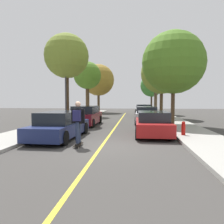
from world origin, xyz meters
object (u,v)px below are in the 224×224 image
Objects in this scene: parked_car_right_near at (147,115)px; fire_hydrant at (183,128)px; parked_car_left_near at (86,116)px; street_tree_left_near at (87,76)px; street_tree_right_farthest at (152,86)px; street_tree_right_far at (156,77)px; skateboard at (78,144)px; parked_car_left_nearest at (60,126)px; street_tree_left_nearest at (67,56)px; parked_car_right_farthest at (142,109)px; parked_car_right_far at (143,111)px; parked_car_right_nearest at (153,124)px; street_tree_right_near at (162,73)px; streetlamp at (66,79)px; street_tree_right_nearest at (173,63)px; skateboarder at (78,120)px; street_tree_left_far at (98,80)px.

fire_hydrant is (1.50, -6.93, -0.20)m from parked_car_right_near.
parked_car_left_near is 9.90m from street_tree_left_near.
fire_hydrant is (-0.29, -25.82, -3.82)m from street_tree_right_farthest.
skateboard is (-5.09, -21.04, -4.89)m from street_tree_right_far.
parked_car_left_nearest is 6.79× the size of fire_hydrant.
parked_car_right_near is 0.71× the size of street_tree_right_far.
skateboard is at bearing -109.03° from parked_car_right_near.
street_tree_left_nearest is 1.14× the size of street_tree_left_near.
parked_car_left_nearest reaches higher than parked_car_right_farthest.
parked_car_right_far is at bearing 72.56° from parked_car_left_nearest.
parked_car_right_nearest is (4.70, 1.52, -0.02)m from parked_car_left_nearest.
street_tree_left_near is 8.47m from street_tree_right_near.
parked_car_right_near is 12.37m from street_tree_right_far.
street_tree_right_farthest is at bearing 76.34° from parked_car_left_nearest.
parked_car_right_far is at bearing 52.91° from streetlamp.
parked_car_right_far is 14.16m from fire_hydrant.
street_tree_right_nearest is 10.22m from skateboard.
street_tree_right_farthest is at bearing 79.85° from skateboard.
street_tree_right_near is at bearing 70.87° from skateboarder.
street_tree_right_far reaches higher than parked_car_right_near.
parked_car_left_near is at bearing -78.60° from street_tree_left_near.
parked_car_right_nearest is 6.30m from parked_car_right_near.
street_tree_left_near is at bearing -150.99° from street_tree_right_far.
skateboarder reaches higher than skateboard.
streetlamp is (-8.24, -20.27, -0.73)m from street_tree_right_farthest.
parked_car_right_farthest is at bearing 96.97° from street_tree_right_nearest.
parked_car_left_nearest is 8.59m from street_tree_left_nearest.
street_tree_right_nearest reaches higher than parked_car_right_farthest.
parked_car_left_near reaches higher than parked_car_right_far.
fire_hydrant is (7.99, -13.80, -4.24)m from street_tree_left_near.
street_tree_left_near is 0.93× the size of street_tree_right_far.
fire_hydrant is at bearing 29.10° from skateboarder.
street_tree_right_far is at bearing 67.49° from parked_car_right_far.
streetlamp reaches higher than street_tree_right_farthest.
parked_car_right_farthest is at bearing 90.00° from parked_car_right_nearest.
street_tree_right_farthest is (1.79, 11.74, 3.61)m from parked_car_right_far.
street_tree_right_nearest is 1.01× the size of street_tree_right_near.
street_tree_left_far reaches higher than street_tree_right_far.
street_tree_left_near is 9.47m from street_tree_right_far.
street_tree_right_nearest is 6.48m from fire_hydrant.
streetlamp is at bearing -122.67° from street_tree_right_far.
street_tree_left_nearest is 21.50m from street_tree_right_farthest.
street_tree_left_far is at bearing 94.54° from parked_car_left_nearest.
street_tree_right_far reaches higher than parked_car_right_far.
parked_car_left_near is 0.61× the size of street_tree_left_far.
street_tree_right_far reaches higher than parked_car_right_farthest.
skateboard is at bearing -101.18° from parked_car_right_far.
street_tree_right_near is (8.28, -9.64, -0.24)m from street_tree_left_far.
skateboarder is at bearing -69.07° from streetlamp.
parked_car_right_farthest is 0.74× the size of street_tree_left_near.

